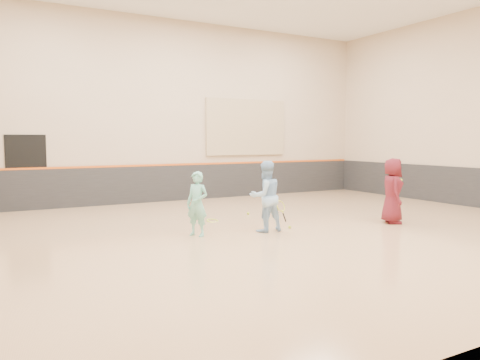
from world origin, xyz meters
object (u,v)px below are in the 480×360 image
girl (197,204)px  instructor (265,196)px  young_man (392,191)px  spare_racket (213,218)px

girl → instructor: size_ratio=0.87×
instructor → young_man: (3.30, -0.61, 0.01)m
girl → young_man: 4.92m
girl → spare_racket: (1.05, 1.45, -0.62)m
instructor → young_man: bearing=169.8°
girl → spare_racket: size_ratio=2.02×
spare_racket → young_man: bearing=-32.0°
girl → young_man: bearing=46.6°
girl → instructor: 1.56m
instructor → young_man: size_ratio=0.99×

